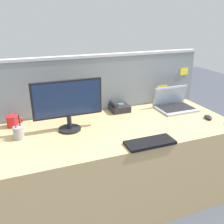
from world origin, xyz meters
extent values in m
plane|color=#424751|center=(0.00, 0.00, 0.00)|extent=(10.00, 10.00, 0.00)
cube|color=tan|center=(0.00, 0.00, 0.37)|extent=(2.04, 0.83, 0.74)
cube|color=gray|center=(0.00, 0.46, 0.63)|extent=(2.15, 0.06, 1.25)
cube|color=#B7BAC1|center=(0.00, 0.46, 1.26)|extent=(2.15, 0.07, 0.02)
cube|color=yellow|center=(0.71, 0.42, 0.87)|extent=(0.12, 0.01, 0.10)
cube|color=yellow|center=(0.97, 0.42, 1.05)|extent=(0.10, 0.01, 0.07)
cylinder|color=black|center=(-0.35, 0.09, 0.75)|extent=(0.18, 0.18, 0.02)
cylinder|color=black|center=(-0.35, 0.09, 0.82)|extent=(0.04, 0.04, 0.12)
cube|color=black|center=(-0.35, 0.10, 1.00)|extent=(0.55, 0.03, 0.29)
cube|color=#19284C|center=(-0.35, 0.09, 1.00)|extent=(0.52, 0.01, 0.26)
cube|color=#9EA0A8|center=(0.72, 0.17, 0.75)|extent=(0.37, 0.28, 0.02)
cube|color=black|center=(0.72, 0.18, 0.76)|extent=(0.33, 0.21, 0.00)
cube|color=#9EA0A8|center=(0.72, 0.29, 0.86)|extent=(0.37, 0.05, 0.19)
cube|color=#9EB2D1|center=(0.72, 0.28, 0.85)|extent=(0.34, 0.04, 0.17)
cube|color=#232328|center=(0.19, 0.33, 0.77)|extent=(0.17, 0.16, 0.06)
cube|color=#4C6B5B|center=(0.21, 0.35, 0.80)|extent=(0.05, 0.06, 0.01)
cylinder|color=#232328|center=(0.13, 0.33, 0.82)|extent=(0.04, 0.15, 0.04)
cube|color=black|center=(0.14, -0.35, 0.75)|extent=(0.36, 0.15, 0.02)
ellipsoid|color=#232328|center=(0.85, -0.13, 0.76)|extent=(0.08, 0.11, 0.03)
cylinder|color=#99999E|center=(-0.74, 0.07, 0.79)|extent=(0.08, 0.08, 0.10)
cylinder|color=black|center=(-0.72, 0.09, 0.85)|extent=(0.01, 0.01, 0.15)
cylinder|color=red|center=(-0.75, 0.06, 0.85)|extent=(0.02, 0.02, 0.14)
cylinder|color=blue|center=(-0.75, 0.07, 0.85)|extent=(0.02, 0.01, 0.14)
cylinder|color=red|center=(-0.78, 0.32, 0.79)|extent=(0.09, 0.09, 0.09)
torus|color=red|center=(-0.72, 0.32, 0.79)|extent=(0.05, 0.01, 0.05)
camera|label=1|loc=(-0.69, -1.72, 1.60)|focal=39.62mm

